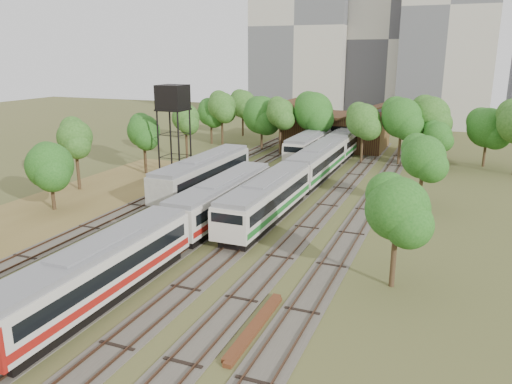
% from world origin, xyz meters
% --- Properties ---
extents(ground, '(240.00, 240.00, 0.00)m').
position_xyz_m(ground, '(0.00, 0.00, 0.00)').
color(ground, '#475123').
rests_on(ground, ground).
extents(dry_grass_patch, '(14.00, 60.00, 0.04)m').
position_xyz_m(dry_grass_patch, '(-18.00, 8.00, 0.02)').
color(dry_grass_patch, brown).
rests_on(dry_grass_patch, ground).
extents(tracks, '(24.60, 80.00, 0.19)m').
position_xyz_m(tracks, '(-0.67, 25.00, 0.04)').
color(tracks, '#4C473D').
rests_on(tracks, ground).
extents(railcar_red_set, '(3.08, 34.58, 3.81)m').
position_xyz_m(railcar_red_set, '(-2.00, 8.30, 2.01)').
color(railcar_red_set, black).
rests_on(railcar_red_set, ground).
extents(railcar_green_set, '(3.19, 52.08, 3.95)m').
position_xyz_m(railcar_green_set, '(2.00, 35.61, 2.09)').
color(railcar_green_set, black).
rests_on(railcar_green_set, ground).
extents(railcar_rear, '(3.21, 16.08, 3.98)m').
position_xyz_m(railcar_rear, '(-2.00, 46.40, 2.10)').
color(railcar_rear, black).
rests_on(railcar_rear, ground).
extents(old_grey_coach, '(3.23, 18.00, 4.01)m').
position_xyz_m(old_grey_coach, '(-8.00, 24.72, 2.19)').
color(old_grey_coach, black).
rests_on(old_grey_coach, ground).
extents(water_tower, '(3.31, 3.31, 11.43)m').
position_xyz_m(water_tower, '(-14.40, 29.42, 9.64)').
color(water_tower, black).
rests_on(water_tower, ground).
extents(rail_pile_near, '(0.51, 7.65, 0.26)m').
position_xyz_m(rail_pile_near, '(8.00, 0.50, 0.13)').
color(rail_pile_near, brown).
rests_on(rail_pile_near, ground).
extents(rail_pile_far, '(0.48, 7.63, 0.25)m').
position_xyz_m(rail_pile_far, '(8.20, 0.18, 0.12)').
color(rail_pile_far, brown).
rests_on(rail_pile_far, ground).
extents(maintenance_shed, '(16.45, 11.55, 7.58)m').
position_xyz_m(maintenance_shed, '(-1.00, 57.98, 2.91)').
color(maintenance_shed, '#331612').
rests_on(maintenance_shed, ground).
extents(tree_band_left, '(7.36, 77.46, 8.55)m').
position_xyz_m(tree_band_left, '(-20.16, 26.30, 5.49)').
color(tree_band_left, '#382616').
rests_on(tree_band_left, ground).
extents(tree_band_far, '(49.02, 10.33, 9.50)m').
position_xyz_m(tree_band_far, '(4.48, 49.90, 6.21)').
color(tree_band_far, '#382616').
rests_on(tree_band_far, ground).
extents(tree_band_right, '(4.64, 41.93, 7.48)m').
position_xyz_m(tree_band_right, '(14.80, 25.71, 5.12)').
color(tree_band_right, '#382616').
rests_on(tree_band_right, ground).
extents(tower_left, '(22.00, 16.00, 42.00)m').
position_xyz_m(tower_left, '(-18.00, 95.00, 21.00)').
color(tower_left, '#BDB5A5').
rests_on(tower_left, ground).
extents(tower_centre, '(20.00, 18.00, 36.00)m').
position_xyz_m(tower_centre, '(2.00, 100.00, 18.00)').
color(tower_centre, beige).
rests_on(tower_centre, ground).
extents(tower_right, '(18.00, 16.00, 48.00)m').
position_xyz_m(tower_right, '(14.00, 92.00, 24.00)').
color(tower_right, '#BDB5A5').
rests_on(tower_right, ground).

